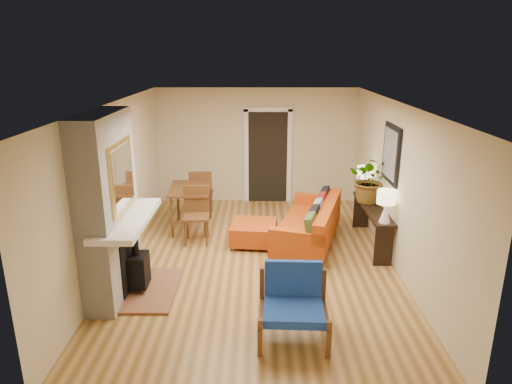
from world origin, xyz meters
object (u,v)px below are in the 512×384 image
dining_table (195,196)px  lamp_far (365,177)px  ottoman (254,232)px  sofa (312,224)px  console_table (372,215)px  blue_chair (293,299)px  lamp_near (386,202)px  houseplant (371,179)px

dining_table → lamp_far: 3.30m
ottoman → dining_table: size_ratio=0.45×
sofa → console_table: (1.06, -0.06, 0.21)m
lamp_far → dining_table: bearing=179.7°
ottoman → blue_chair: 2.80m
ottoman → lamp_near: (2.11, -0.78, 0.83)m
sofa → dining_table: bearing=161.7°
lamp_far → houseplant: 0.53m
sofa → console_table: bearing=-3.2°
console_table → lamp_near: (0.00, -0.77, 0.49)m
dining_table → lamp_far: size_ratio=3.55×
blue_chair → lamp_near: bearing=50.7°
blue_chair → houseplant: (1.59, 2.98, 0.69)m
ottoman → blue_chair: size_ratio=1.00×
houseplant → ottoman: bearing=-173.5°
lamp_near → sofa: bearing=141.9°
sofa → blue_chair: bearing=-101.1°
blue_chair → dining_table: (-1.67, 3.51, 0.20)m
blue_chair → lamp_near: 2.59m
sofa → lamp_far: 1.45m
blue_chair → lamp_far: 3.89m
ottoman → dining_table: bearing=146.2°
sofa → ottoman: bearing=-177.7°
lamp_near → dining_table: bearing=154.5°
blue_chair → console_table: (1.60, 2.72, 0.11)m
houseplant → lamp_far: bearing=88.9°
console_table → houseplant: bearing=92.2°
blue_chair → houseplant: size_ratio=1.01×
console_table → lamp_far: (0.00, 0.78, 0.49)m
dining_table → lamp_far: lamp_far is taller
lamp_near → lamp_far: same height
lamp_near → houseplant: houseplant is taller
lamp_far → lamp_near: bearing=-90.0°
sofa → lamp_near: 1.51m
lamp_near → lamp_far: bearing=90.0°
houseplant → sofa: bearing=-169.3°
blue_chair → dining_table: size_ratio=0.46×
ottoman → blue_chair: (0.51, -2.74, 0.24)m
ottoman → houseplant: bearing=6.5°
sofa → lamp_far: size_ratio=4.28×
lamp_far → sofa: bearing=-145.8°
dining_table → sofa: bearing=-18.3°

